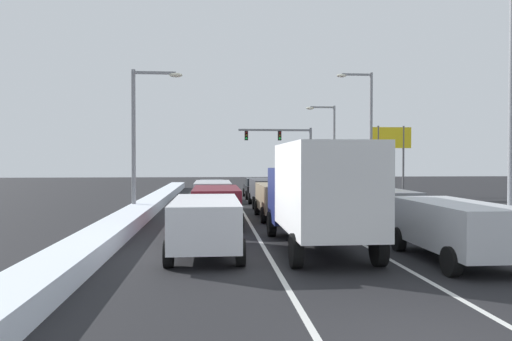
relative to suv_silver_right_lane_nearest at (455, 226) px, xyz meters
name	(u,v)px	position (x,y,z in m)	size (l,w,h in m)	color
ground_plane	(281,218)	(-3.41, 10.78, -1.02)	(120.00, 120.00, 0.00)	black
lane_stripe_between_right_lane_and_center_lane	(300,209)	(-1.71, 14.99, -1.01)	(0.14, 46.34, 0.01)	silver
lane_stripe_between_center_lane_and_left_lane	(242,209)	(-5.11, 14.99, -1.01)	(0.14, 46.34, 0.01)	silver
snow_bank_right_shoulder	(388,204)	(3.59, 14.99, -0.74)	(2.09, 46.34, 0.56)	silver
snow_bank_left_shoulder	(149,205)	(-10.41, 14.99, -0.73)	(1.31, 46.34, 0.58)	silver
suv_silver_right_lane_nearest	(455,226)	(0.00, 0.00, 0.00)	(2.16, 4.90, 1.67)	#B7BABF
suv_gray_right_lane_second	(378,205)	(-0.05, 6.24, 0.00)	(2.16, 4.90, 1.67)	slate
sedan_green_right_lane_third	(333,198)	(-0.19, 13.14, -0.25)	(2.00, 4.50, 1.51)	#1E5633
suv_red_right_lane_fourth	(316,188)	(0.16, 19.05, 0.00)	(2.16, 4.90, 1.67)	maroon
box_truck_center_lane_nearest	(318,190)	(-3.46, 2.00, 0.88)	(2.53, 7.20, 3.36)	navy
suv_tan_center_lane_second	(280,198)	(-3.52, 10.51, 0.00)	(2.16, 4.90, 1.67)	#937F60
suv_charcoal_center_lane_third	(268,190)	(-3.38, 16.90, 0.00)	(2.16, 4.90, 1.67)	#38383D
sedan_black_center_lane_fourth	(257,188)	(-3.43, 23.57, -0.25)	(2.00, 4.50, 1.51)	black
suv_white_left_lane_nearest	(206,221)	(-6.98, 1.61, 0.00)	(2.16, 4.90, 1.67)	silver
suv_maroon_left_lane_second	(216,203)	(-6.63, 7.95, 0.00)	(2.16, 4.90, 1.67)	maroon
suv_silver_left_lane_third	(213,193)	(-6.79, 13.91, 0.00)	(2.16, 4.90, 1.67)	#B7BABF
sedan_gray_left_lane_fourth	(212,190)	(-6.86, 20.75, -0.25)	(2.00, 4.50, 1.51)	slate
traffic_light_gantry	(288,144)	(0.86, 36.04, 3.48)	(7.54, 0.47, 6.20)	slate
street_lamp_right_near	(504,90)	(4.19, 4.46, 4.51)	(2.66, 0.36, 9.39)	gray
street_lamp_right_mid	(367,125)	(4.32, 21.31, 4.41)	(2.66, 0.36, 9.20)	gray
street_lamp_right_far	(330,140)	(3.68, 29.73, 3.66)	(2.66, 0.36, 7.76)	gray
street_lamp_left_mid	(141,127)	(-10.51, 12.74, 3.56)	(2.66, 0.36, 7.57)	gray
roadside_sign_right	(391,145)	(6.81, 23.12, 3.00)	(3.20, 0.16, 5.50)	#59595B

